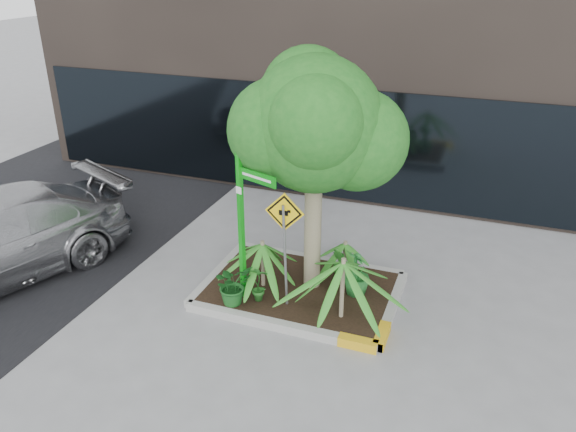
% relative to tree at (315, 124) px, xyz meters
% --- Properties ---
extents(ground, '(80.00, 80.00, 0.00)m').
position_rel_tree_xyz_m(ground, '(-0.36, -0.45, -3.01)').
color(ground, gray).
rests_on(ground, ground).
extents(planter, '(3.35, 2.36, 0.15)m').
position_rel_tree_xyz_m(planter, '(-0.13, -0.18, -2.91)').
color(planter, '#9E9E99').
rests_on(planter, ground).
extents(tree, '(2.75, 2.44, 4.12)m').
position_rel_tree_xyz_m(tree, '(0.00, 0.00, 0.00)').
color(tree, gray).
rests_on(tree, ground).
extents(palm_front, '(1.18, 1.18, 1.31)m').
position_rel_tree_xyz_m(palm_front, '(0.74, -0.76, -1.88)').
color(palm_front, gray).
rests_on(palm_front, ground).
extents(palm_left, '(0.97, 0.97, 1.07)m').
position_rel_tree_xyz_m(palm_left, '(-0.78, -0.33, -2.06)').
color(palm_left, gray).
rests_on(palm_left, ground).
extents(palm_back, '(0.73, 0.73, 0.81)m').
position_rel_tree_xyz_m(palm_back, '(0.44, 0.54, -2.26)').
color(palm_back, gray).
rests_on(palm_back, ground).
extents(shrub_a, '(0.84, 0.84, 0.69)m').
position_rel_tree_xyz_m(shrub_a, '(-1.03, -1.00, -2.52)').
color(shrub_a, '#164E1A').
rests_on(shrub_a, planter).
extents(shrub_b, '(0.63, 0.63, 0.80)m').
position_rel_tree_xyz_m(shrub_b, '(0.79, -0.02, -2.46)').
color(shrub_b, '#21702A').
rests_on(shrub_b, planter).
extents(shrub_c, '(0.35, 0.35, 0.66)m').
position_rel_tree_xyz_m(shrub_c, '(-0.66, -0.79, -2.53)').
color(shrub_c, '#21631E').
rests_on(shrub_c, planter).
extents(shrub_d, '(0.51, 0.51, 0.70)m').
position_rel_tree_xyz_m(shrub_d, '(0.48, 0.20, -2.51)').
color(shrub_d, '#236A1E').
rests_on(shrub_d, planter).
extents(street_sign_post, '(0.76, 0.97, 2.71)m').
position_rel_tree_xyz_m(street_sign_post, '(-0.89, -0.72, -1.33)').
color(street_sign_post, '#0E9F16').
rests_on(street_sign_post, ground).
extents(cattle_sign, '(0.62, 0.22, 2.02)m').
position_rel_tree_xyz_m(cattle_sign, '(-0.19, -0.84, -1.49)').
color(cattle_sign, slate).
rests_on(cattle_sign, ground).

